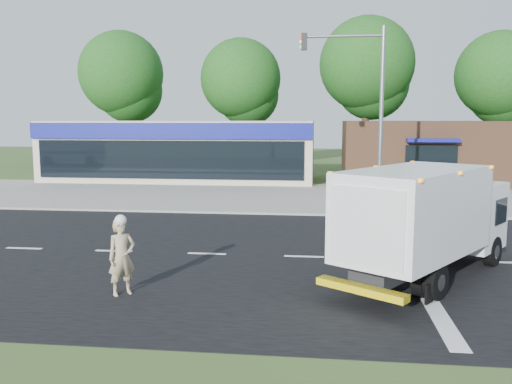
{
  "coord_description": "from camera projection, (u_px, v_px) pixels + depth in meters",
  "views": [
    {
      "loc": [
        0.42,
        -16.07,
        4.18
      ],
      "look_at": [
        -1.7,
        1.97,
        1.7
      ],
      "focal_mm": 38.0,
      "sensor_mm": 36.0,
      "label": 1
    }
  ],
  "objects": [
    {
      "name": "ground",
      "position": [
        304.0,
        257.0,
        16.42
      ],
      "size": [
        120.0,
        120.0,
        0.0
      ],
      "primitive_type": "plane",
      "color": "#385123",
      "rests_on": "ground"
    },
    {
      "name": "road_asphalt",
      "position": [
        304.0,
        257.0,
        16.42
      ],
      "size": [
        60.0,
        14.0,
        0.02
      ],
      "primitive_type": "cube",
      "color": "black",
      "rests_on": "ground"
    },
    {
      "name": "sidewalk",
      "position": [
        309.0,
        210.0,
        24.49
      ],
      "size": [
        60.0,
        2.4,
        0.12
      ],
      "primitive_type": "cube",
      "color": "gray",
      "rests_on": "ground"
    },
    {
      "name": "parking_apron",
      "position": [
        311.0,
        194.0,
        30.2
      ],
      "size": [
        60.0,
        9.0,
        0.02
      ],
      "primitive_type": "cube",
      "color": "gray",
      "rests_on": "ground"
    },
    {
      "name": "lane_markings",
      "position": [
        352.0,
        270.0,
        14.94
      ],
      "size": [
        55.2,
        7.0,
        0.01
      ],
      "color": "silver",
      "rests_on": "road_asphalt"
    },
    {
      "name": "ems_box_truck",
      "position": [
        427.0,
        215.0,
        13.92
      ],
      "size": [
        5.54,
        6.64,
        2.96
      ],
      "rotation": [
        0.0,
        0.0,
        0.95
      ],
      "color": "black",
      "rests_on": "ground"
    },
    {
      "name": "emergency_worker",
      "position": [
        122.0,
        256.0,
        12.79
      ],
      "size": [
        0.79,
        0.77,
        1.94
      ],
      "rotation": [
        0.0,
        0.0,
        0.72
      ],
      "color": "tan",
      "rests_on": "ground"
    },
    {
      "name": "retail_strip_mall",
      "position": [
        180.0,
        150.0,
        36.8
      ],
      "size": [
        18.0,
        6.2,
        4.0
      ],
      "color": "beige",
      "rests_on": "ground"
    },
    {
      "name": "brown_storefront",
      "position": [
        422.0,
        152.0,
        35.01
      ],
      "size": [
        10.0,
        6.7,
        4.0
      ],
      "color": "#382316",
      "rests_on": "ground"
    },
    {
      "name": "traffic_signal_pole",
      "position": [
        366.0,
        101.0,
        22.97
      ],
      "size": [
        3.51,
        0.25,
        8.0
      ],
      "color": "gray",
      "rests_on": "ground"
    },
    {
      "name": "background_trees",
      "position": [
        305.0,
        78.0,
        43.24
      ],
      "size": [
        36.77,
        7.39,
        12.1
      ],
      "color": "#332114",
      "rests_on": "ground"
    }
  ]
}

